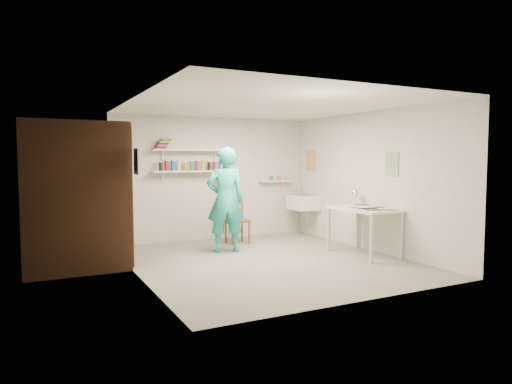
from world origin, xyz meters
name	(u,v)px	position (x,y,z in m)	size (l,w,h in m)	color
floor	(268,262)	(0.00, 0.00, -0.01)	(4.00, 4.50, 0.02)	slate
ceiling	(268,104)	(0.00, 0.00, 2.41)	(4.00, 4.50, 0.02)	silver
wall_back	(213,178)	(0.00, 2.26, 1.20)	(4.00, 0.02, 2.40)	silver
wall_front	(366,194)	(0.00, -2.26, 1.20)	(4.00, 0.02, 2.40)	silver
wall_left	(136,188)	(-2.01, 0.00, 1.20)	(0.02, 4.50, 2.40)	silver
wall_right	(370,181)	(2.01, 0.00, 1.20)	(0.02, 4.50, 2.40)	silver
doorway_recess	(122,197)	(-1.99, 1.05, 1.00)	(0.02, 0.90, 2.00)	black
corridor_box	(73,195)	(-2.70, 1.05, 1.05)	(1.40, 1.50, 2.10)	brown
door_lintel	(122,128)	(-1.97, 1.05, 2.05)	(0.06, 1.05, 0.10)	brown
door_jamb_near	(130,199)	(-1.97, 0.55, 1.00)	(0.06, 0.10, 2.00)	brown
door_jamb_far	(118,194)	(-1.97, 1.55, 1.00)	(0.06, 0.10, 2.00)	brown
shelf_lower	(191,171)	(-0.50, 2.13, 1.35)	(1.50, 0.22, 0.03)	white
shelf_upper	(191,150)	(-0.50, 2.13, 1.75)	(1.50, 0.22, 0.03)	white
ledge_shelf	(275,181)	(1.35, 2.17, 1.12)	(0.70, 0.14, 0.03)	white
poster_left	(136,161)	(-1.99, 0.05, 1.55)	(0.01, 0.28, 0.36)	#334C7F
poster_right_a	(311,161)	(1.99, 1.80, 1.55)	(0.01, 0.34, 0.42)	#995933
poster_right_b	(392,164)	(1.99, -0.55, 1.50)	(0.01, 0.30, 0.38)	#3F724C
belfast_sink	(303,202)	(1.75, 1.70, 0.70)	(0.48, 0.60, 0.30)	white
man	(225,200)	(-0.30, 0.96, 0.89)	(0.65, 0.43, 1.78)	#26BFAE
wall_clock	(218,182)	(-0.34, 1.17, 1.19)	(0.32, 0.32, 0.04)	#F9EBAA
wooden_chair	(237,221)	(0.20, 1.56, 0.43)	(0.40, 0.38, 0.85)	brown
work_table	(364,231)	(1.64, -0.30, 0.39)	(0.70, 1.16, 0.78)	silver
desk_lamp	(355,193)	(1.83, 0.16, 1.00)	(0.15, 0.15, 0.15)	white
spray_cans	(191,166)	(-0.50, 2.13, 1.45)	(1.34, 0.06, 0.17)	black
book_stack	(163,144)	(-1.04, 2.13, 1.86)	(0.30, 0.14, 0.20)	red
ledge_pots	(275,178)	(1.35, 2.17, 1.18)	(0.48, 0.07, 0.09)	silver
papers	(364,207)	(1.64, -0.30, 0.79)	(0.30, 0.22, 0.03)	silver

